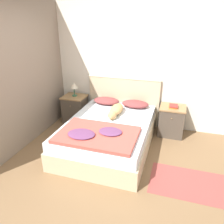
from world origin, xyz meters
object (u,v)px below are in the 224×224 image
(nightstand_left, at_px, (75,109))
(bed, at_px, (109,134))
(nightstand_right, at_px, (171,121))
(pillow_right, at_px, (135,104))
(dog, at_px, (116,110))
(pillow_left, at_px, (106,101))
(book_stack, at_px, (173,106))
(table_lamp, at_px, (74,86))

(nightstand_left, bearing_deg, bed, -36.99)
(nightstand_right, height_order, pillow_right, pillow_right)
(dog, bearing_deg, bed, -95.39)
(nightstand_right, relative_size, dog, 0.84)
(pillow_left, relative_size, book_stack, 2.78)
(book_stack, bearing_deg, dog, -157.36)
(pillow_left, relative_size, dog, 0.77)
(pillow_right, distance_m, table_lamp, 1.41)
(pillow_right, xyz_separation_m, dog, (-0.28, -0.47, 0.01))
(bed, bearing_deg, nightstand_right, 36.99)
(pillow_left, height_order, pillow_right, same)
(nightstand_right, height_order, table_lamp, table_lamp)
(dog, height_order, book_stack, dog)
(nightstand_left, distance_m, table_lamp, 0.53)
(dog, height_order, table_lamp, table_lamp)
(bed, xyz_separation_m, nightstand_left, (-1.07, 0.81, 0.05))
(nightstand_left, distance_m, pillow_left, 0.81)
(book_stack, bearing_deg, nightstand_left, 179.23)
(nightstand_left, xyz_separation_m, pillow_left, (0.76, 0.00, 0.27))
(nightstand_right, xyz_separation_m, book_stack, (0.00, -0.03, 0.33))
(bed, relative_size, nightstand_left, 3.39)
(book_stack, distance_m, table_lamp, 2.16)
(pillow_left, bearing_deg, bed, -68.82)
(pillow_right, height_order, dog, dog)
(bed, relative_size, pillow_right, 3.69)
(nightstand_left, relative_size, nightstand_right, 1.00)
(pillow_right, bearing_deg, nightstand_right, -0.20)
(bed, height_order, book_stack, book_stack)
(book_stack, bearing_deg, pillow_left, 178.70)
(nightstand_left, bearing_deg, table_lamp, 90.00)
(pillow_left, xyz_separation_m, table_lamp, (-0.76, 0.02, 0.26))
(pillow_right, bearing_deg, pillow_left, 180.00)
(bed, xyz_separation_m, pillow_left, (-0.31, 0.81, 0.33))
(bed, xyz_separation_m, nightstand_right, (1.07, 0.81, 0.05))
(dog, bearing_deg, book_stack, 22.64)
(nightstand_right, distance_m, pillow_right, 0.81)
(nightstand_right, xyz_separation_m, table_lamp, (-2.15, 0.02, 0.53))
(nightstand_right, bearing_deg, pillow_right, 179.80)
(book_stack, bearing_deg, pillow_right, 177.63)
(nightstand_left, height_order, pillow_left, pillow_left)
(bed, relative_size, book_stack, 10.26)
(bed, distance_m, table_lamp, 1.48)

